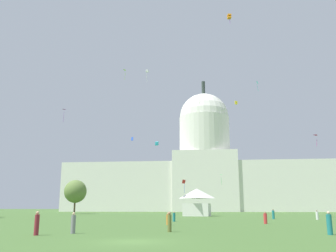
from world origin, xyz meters
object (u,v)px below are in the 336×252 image
Objects in this scene: kite_cyan_low at (157,144)px; tree_west_far at (75,191)px; kite_orange_high at (229,17)px; person_white_front_right at (317,215)px; person_red_mid_center at (265,218)px; kite_lime_high at (125,71)px; person_grey_edge_east at (73,224)px; kite_turquoise_high at (257,84)px; person_olive_back_left at (169,222)px; person_teal_lawn_far_left at (329,216)px; event_tent at (197,202)px; kite_red_low at (184,183)px; person_teal_near_tent at (329,224)px; person_teal_edge_west at (273,215)px; kite_green_low at (221,177)px; person_orange_deep_crowd at (168,219)px; capitol_building at (205,172)px; kite_blue_mid at (132,139)px; person_maroon_back_center at (37,224)px; kite_yellow_high at (236,103)px; person_teal_near_tree_east at (174,217)px; kite_white_high at (147,71)px; kite_violet_mid at (64,111)px; kite_pink_high at (199,97)px; kite_magenta_mid at (317,136)px.

tree_west_far is at bearing 149.35° from kite_cyan_low.
person_white_front_right is at bearing 150.34° from kite_orange_high.
kite_lime_high reaches higher than person_red_mid_center.
kite_turquoise_high is (29.64, 98.79, 45.38)m from person_grey_edge_east.
person_olive_back_left is at bearing 128.74° from person_red_mid_center.
person_olive_back_left is at bearing 101.95° from person_teal_lawn_far_left.
kite_red_low is at bearing 107.45° from event_tent.
person_teal_edge_west is at bearing -5.47° from person_teal_near_tent.
kite_orange_high reaches higher than event_tent.
kite_green_low is at bearing -0.08° from person_teal_near_tent.
person_white_front_right is at bearing -16.41° from person_teal_near_tent.
event_tent is 44.92m from person_orange_deep_crowd.
capitol_building is 106.63× the size of kite_blue_mid.
kite_turquoise_high is 60.32m from kite_orange_high.
person_maroon_back_center is 1.19× the size of kite_yellow_high.
kite_yellow_high is (25.43, 121.69, 44.49)m from person_maroon_back_center.
person_red_mid_center is at bearing 95.04° from person_teal_lawn_far_left.
person_teal_near_tree_east is 1.41× the size of kite_cyan_low.
kite_green_low is at bearing -23.07° from kite_white_high.
capitol_building is 78.32× the size of person_teal_near_tent.
kite_violet_mid is 1.01× the size of kite_lime_high.
kite_orange_high reaches higher than person_white_front_right.
kite_green_low reaches higher than event_tent.
person_white_front_right is at bearing -71.12° from kite_green_low.
person_olive_back_left is 82.17m from kite_red_low.
person_olive_back_left is 1.12× the size of person_red_mid_center.
person_teal_near_tent is 31.43m from person_teal_lawn_far_left.
kite_turquoise_high reaches higher than kite_pink_high.
kite_turquoise_high reaches higher than tree_west_far.
person_white_front_right is 75.70m from kite_blue_mid.
capitol_building reaches higher than person_teal_near_tree_east.
person_teal_edge_west is 0.42× the size of kite_red_low.
kite_red_low is 2.74× the size of kite_yellow_high.
kite_turquoise_high reaches higher than event_tent.
kite_yellow_high is (15.26, 59.28, 42.03)m from event_tent.
kite_yellow_high reaches higher than person_red_mid_center.
person_maroon_back_center reaches higher than person_red_mid_center.
kite_green_low reaches higher than person_teal_near_tent.
person_olive_back_left is 1.14× the size of kite_yellow_high.
person_red_mid_center is at bearing 81.31° from kite_orange_high.
kite_green_low is at bearing -104.18° from kite_orange_high.
person_teal_near_tent is 0.45× the size of kite_turquoise_high.
kite_lime_high is (-12.55, 23.03, 9.57)m from kite_white_high.
person_maroon_back_center is at bearing -167.37° from kite_magenta_mid.
kite_white_high is 1.04× the size of kite_green_low.
kite_white_high reaches higher than kite_pink_high.
kite_cyan_low is at bearing -96.30° from kite_green_low.
person_teal_near_tree_east is 35.04m from kite_cyan_low.
kite_orange_high reaches higher than kite_cyan_low.
person_orange_deep_crowd is (6.08, 15.48, -0.12)m from person_grey_edge_east.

